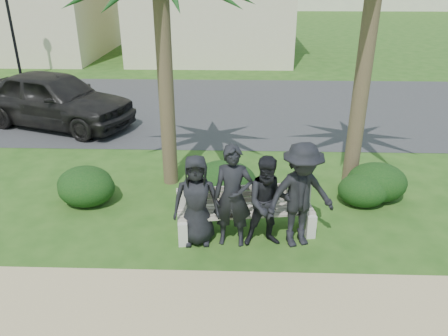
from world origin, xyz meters
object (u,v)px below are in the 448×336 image
Objects in this scene: park_bench at (246,215)px; man_b at (233,196)px; man_c at (268,202)px; man_d at (301,196)px; man_a at (196,200)px; car_a at (55,99)px; street_lamp at (8,7)px.

man_b is (-0.24, -0.29, 0.52)m from park_bench.
man_d reaches higher than man_c.
man_a is 0.33× the size of car_a.
street_lamp is 2.65× the size of man_c.
man_a is at bearing -122.12° from car_a.
park_bench is 1.54× the size of man_a.
car_a is (3.99, -6.13, -2.12)m from street_lamp.
man_d is at bearing -49.27° from street_lamp.
man_b is 0.37× the size of car_a.
car_a reaches higher than park_bench.
man_a is at bearing 171.91° from man_c.
man_a is at bearing -177.84° from man_b.
man_c is 0.54m from man_d.
man_a is (8.76, -12.17, -2.14)m from street_lamp.
street_lamp is 15.51m from man_b.
street_lamp is 16.20m from man_d.
man_d reaches higher than car_a.
park_bench is at bearing 132.64° from man_c.
man_c is at bearing -50.78° from street_lamp.
car_a is (-5.61, 5.77, 0.44)m from park_bench.
man_d is at bearing -3.77° from man_c.
man_d reaches higher than man_b.
man_c is at bearing 164.68° from man_d.
man_a is 0.89× the size of man_b.
man_d is (1.12, 0.01, 0.03)m from man_b.
park_bench is 0.64m from man_b.
man_c is at bearing -49.00° from park_bench.
man_d is at bearing -25.96° from park_bench.
man_d reaches higher than man_a.
park_bench is 8.06m from car_a.
man_c reaches higher than man_a.
man_c is (9.96, -12.20, -2.13)m from street_lamp.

